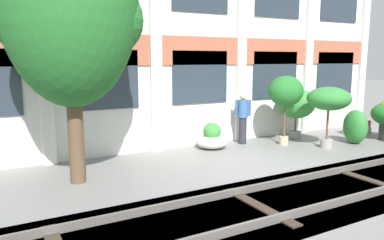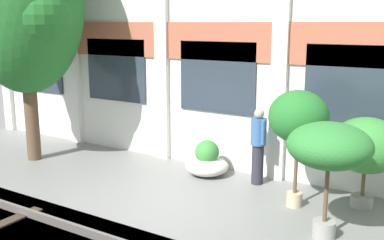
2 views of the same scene
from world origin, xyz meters
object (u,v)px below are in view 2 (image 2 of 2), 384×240
Objects in this scene: broadleaf_tree at (23,0)px; potted_plant_wide_bowl at (207,162)px; resident_by_doorway at (258,144)px; potted_plant_tall_urn at (329,148)px; potted_plant_low_pan at (366,147)px; potted_plant_terracotta_small at (298,118)px.

potted_plant_wide_bowl is at bearing 16.31° from broadleaf_tree.
resident_by_doorway is at bearing 13.49° from broadleaf_tree.
broadleaf_tree is 6.72m from resident_by_doorway.
potted_plant_tall_urn is 1.11× the size of potted_plant_low_pan.
broadleaf_tree is at bearing -163.69° from potted_plant_wide_bowl.
potted_plant_low_pan is (8.04, 1.25, -2.86)m from broadleaf_tree.
resident_by_doorway is at bearing 137.92° from potted_plant_tall_urn.
potted_plant_low_pan is (3.53, -0.07, 0.91)m from potted_plant_wide_bowl.
potted_plant_terracotta_small is (-0.87, 1.03, 0.21)m from potted_plant_tall_urn.
potted_plant_low_pan is (1.14, 0.65, -0.54)m from potted_plant_terracotta_small.
potted_plant_wide_bowl is at bearing 163.31° from potted_plant_terracotta_small.
potted_plant_tall_urn is at bearing -3.13° from broadleaf_tree.
potted_plant_low_pan is at bearing 80.86° from potted_plant_tall_urn.
broadleaf_tree is at bearing -35.29° from resident_by_doorway.
potted_plant_tall_urn is 1.73m from potted_plant_low_pan.
potted_plant_terracotta_small reaches higher than resident_by_doorway.
potted_plant_tall_urn is at bearing -28.12° from potted_plant_wide_bowl.
broadleaf_tree is 2.87× the size of potted_plant_terracotta_small.
broadleaf_tree is 3.35× the size of potted_plant_tall_urn.
potted_plant_wide_bowl is 0.45× the size of potted_plant_terracotta_small.
potted_plant_low_pan reaches higher than resident_by_doorway.
broadleaf_tree is 8.62m from potted_plant_low_pan.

